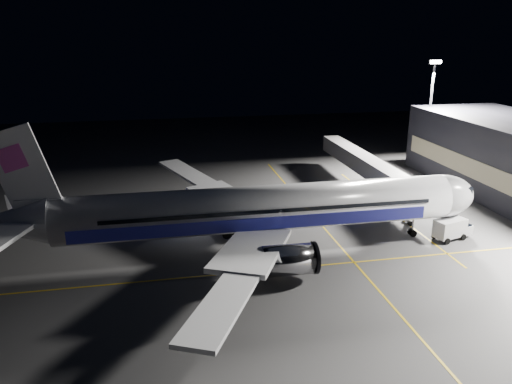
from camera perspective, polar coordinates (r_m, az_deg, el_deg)
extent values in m
plane|color=#4C4C4F|center=(62.45, 0.47, -6.46)|extent=(200.00, 200.00, 0.00)
cube|color=gold|center=(65.05, 9.17, -5.66)|extent=(0.25, 80.00, 0.01)
cube|color=gold|center=(57.16, 1.70, -8.88)|extent=(70.00, 0.25, 0.01)
cube|color=gold|center=(78.15, 14.93, -1.96)|extent=(0.25, 40.00, 0.01)
cylinder|color=silver|center=(60.45, 0.48, -1.88)|extent=(48.00, 5.60, 5.60)
ellipsoid|color=silver|center=(69.19, 20.33, -0.44)|extent=(8.96, 5.60, 5.60)
cube|color=black|center=(70.12, 22.03, 0.45)|extent=(2.20, 3.40, 0.90)
cone|color=silver|center=(61.58, -26.51, -3.17)|extent=(9.00, 5.49, 5.49)
cube|color=#21239A|center=(63.14, -0.93, -1.87)|extent=(42.24, 0.25, 1.50)
cube|color=#21239A|center=(58.03, 0.07, -3.69)|extent=(42.24, 0.25, 1.50)
cube|color=silver|center=(68.01, -2.96, -1.04)|extent=(11.36, 15.23, 1.53)
cube|color=silver|center=(53.33, -0.41, -6.53)|extent=(11.36, 15.23, 1.53)
cube|color=silver|center=(79.18, -7.89, 2.21)|extent=(8.57, 13.22, 1.31)
cube|color=silver|center=(41.28, -4.05, -13.03)|extent=(8.57, 13.22, 1.31)
cube|color=silver|center=(66.11, -25.04, -1.32)|extent=(6.20, 9.67, 0.45)
cube|color=white|center=(59.30, -25.16, 2.27)|extent=(7.53, 0.40, 10.28)
cube|color=#E84FC0|center=(59.19, -26.08, 3.52)|extent=(3.22, 0.55, 3.22)
cylinder|color=#B7B7BF|center=(69.91, -0.06, -1.48)|extent=(5.60, 3.40, 3.40)
cylinder|color=#B7B7BF|center=(53.69, 3.71, -7.75)|extent=(5.60, 3.40, 3.40)
cylinder|color=#9999A0|center=(68.80, 17.47, -3.83)|extent=(0.26, 0.26, 2.50)
cylinder|color=black|center=(69.09, 17.41, -4.45)|extent=(0.90, 0.70, 0.90)
cylinder|color=#9999A0|center=(65.37, -2.88, -4.14)|extent=(0.26, 0.26, 2.50)
cylinder|color=#9999A0|center=(57.58, -1.60, -7.29)|extent=(0.26, 0.26, 2.50)
cylinder|color=black|center=(65.64, -2.87, -4.70)|extent=(1.10, 1.60, 1.10)
cylinder|color=black|center=(57.88, -1.60, -7.92)|extent=(1.10, 1.60, 1.10)
cube|color=#4B4636|center=(87.44, 22.92, 2.74)|extent=(0.15, 36.00, 3.00)
cube|color=#B2B2B7|center=(85.52, 12.28, 3.17)|extent=(3.00, 33.90, 2.80)
cube|color=#B2B2B7|center=(71.86, 17.21, -0.04)|extent=(3.60, 3.20, 3.40)
cylinder|color=#9999A0|center=(72.82, 16.99, -2.33)|extent=(0.70, 0.70, 3.10)
cylinder|color=black|center=(72.49, 17.23, -3.46)|extent=(0.70, 0.30, 0.70)
cylinder|color=black|center=(73.96, 16.59, -2.97)|extent=(0.70, 0.30, 0.70)
cylinder|color=#59595E|center=(102.96, 19.18, 8.13)|extent=(0.44, 0.44, 20.00)
cube|color=#59595E|center=(101.89, 19.78, 13.83)|extent=(2.40, 0.50, 0.80)
cube|color=white|center=(101.59, 19.88, 13.81)|extent=(2.20, 0.15, 0.60)
cube|color=silver|center=(69.11, 21.27, -3.83)|extent=(4.57, 3.16, 2.28)
cube|color=silver|center=(71.14, 22.55, -3.91)|extent=(2.15, 2.36, 1.24)
cube|color=black|center=(70.97, 22.60, -3.52)|extent=(1.69, 2.04, 0.52)
cylinder|color=black|center=(71.23, 21.29, -4.23)|extent=(0.87, 0.48, 0.83)
cylinder|color=black|center=(69.96, 22.61, -4.79)|extent=(0.87, 0.48, 0.83)
cylinder|color=black|center=(69.16, 19.69, -4.70)|extent=(0.87, 0.48, 0.83)
cylinder|color=black|center=(67.85, 21.02, -5.29)|extent=(0.87, 0.48, 0.83)
cube|color=black|center=(73.23, -6.48, -2.19)|extent=(2.69, 2.12, 1.08)
cube|color=black|center=(73.00, -6.50, -1.68)|extent=(1.24, 1.24, 0.59)
sphere|color=#FFF2CC|center=(72.65, -7.00, -2.38)|extent=(0.26, 0.26, 0.26)
sphere|color=#FFF2CC|center=(72.43, -6.24, -2.41)|extent=(0.26, 0.26, 0.26)
cylinder|color=black|center=(73.96, -5.66, -2.32)|extent=(0.63, 0.39, 0.59)
cylinder|color=black|center=(72.44, -5.94, -2.77)|extent=(0.63, 0.39, 0.59)
cylinder|color=black|center=(74.34, -6.99, -2.26)|extent=(0.63, 0.39, 0.59)
cylinder|color=black|center=(72.83, -7.30, -2.71)|extent=(0.63, 0.39, 0.59)
cone|color=#FF460A|center=(66.29, 1.44, -4.66)|extent=(0.43, 0.43, 0.64)
cone|color=#FF460A|center=(70.47, 3.99, -3.29)|extent=(0.43, 0.43, 0.65)
cone|color=#FF460A|center=(66.28, 1.38, -4.69)|extent=(0.40, 0.40, 0.60)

